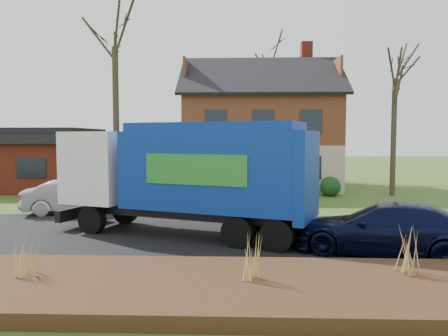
{
  "coord_description": "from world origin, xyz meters",
  "views": [
    {
      "loc": [
        0.76,
        -13.78,
        3.14
      ],
      "look_at": [
        0.15,
        2.5,
        2.0
      ],
      "focal_mm": 35.0,
      "sensor_mm": 36.0,
      "label": 1
    }
  ],
  "objects": [
    {
      "name": "ground",
      "position": [
        0.0,
        0.0,
        0.0
      ],
      "size": [
        120.0,
        120.0,
        0.0
      ],
      "primitive_type": "plane",
      "color": "#35501A",
      "rests_on": "ground"
    },
    {
      "name": "road",
      "position": [
        0.0,
        0.0,
        0.01
      ],
      "size": [
        80.0,
        7.0,
        0.02
      ],
      "primitive_type": "cube",
      "color": "black",
      "rests_on": "ground"
    },
    {
      "name": "mulch_verge",
      "position": [
        0.0,
        -5.3,
        0.15
      ],
      "size": [
        80.0,
        3.5,
        0.3
      ],
      "primitive_type": "cube",
      "color": "black",
      "rests_on": "ground"
    },
    {
      "name": "main_house",
      "position": [
        1.49,
        13.91,
        4.03
      ],
      "size": [
        12.95,
        8.95,
        9.26
      ],
      "color": "#C2B39C",
      "rests_on": "ground"
    },
    {
      "name": "ranch_house",
      "position": [
        -12.0,
        13.0,
        1.81
      ],
      "size": [
        9.8,
        8.2,
        3.7
      ],
      "color": "maroon",
      "rests_on": "ground"
    },
    {
      "name": "garbage_truck",
      "position": [
        -0.88,
        -0.02,
        2.07
      ],
      "size": [
        8.66,
        4.94,
        3.6
      ],
      "rotation": [
        0.0,
        0.0,
        -0.34
      ],
      "color": "black",
      "rests_on": "ground"
    },
    {
      "name": "silver_sedan",
      "position": [
        -6.07,
        4.01,
        0.69
      ],
      "size": [
        4.45,
        2.54,
        1.39
      ],
      "primitive_type": "imported",
      "rotation": [
        0.0,
        0.0,
        1.84
      ],
      "color": "#9DA1A5",
      "rests_on": "ground"
    },
    {
      "name": "navy_wagon",
      "position": [
        4.65,
        -2.09,
        0.7
      ],
      "size": [
        5.2,
        3.42,
        1.4
      ],
      "primitive_type": "imported",
      "rotation": [
        0.0,
        0.0,
        -1.9
      ],
      "color": "black",
      "rests_on": "ground"
    },
    {
      "name": "tree_front_west",
      "position": [
        -5.86,
        9.31,
        9.06
      ],
      "size": [
        3.7,
        3.7,
        10.99
      ],
      "color": "#383121",
      "rests_on": "ground"
    },
    {
      "name": "tree_front_east",
      "position": [
        9.02,
        10.11,
        7.32
      ],
      "size": [
        3.24,
        3.24,
        9.0
      ],
      "color": "#3E3525",
      "rests_on": "ground"
    },
    {
      "name": "tree_back",
      "position": [
        3.19,
        20.76,
        10.06
      ],
      "size": [
        3.81,
        3.81,
        12.07
      ],
      "color": "#433928",
      "rests_on": "ground"
    },
    {
      "name": "grass_clump_west",
      "position": [
        -3.61,
        -5.15,
        0.72
      ],
      "size": [
        0.32,
        0.26,
        0.84
      ],
      "color": "tan",
      "rests_on": "mulch_verge"
    },
    {
      "name": "grass_clump_mid",
      "position": [
        0.96,
        -5.27,
        0.77
      ],
      "size": [
        0.34,
        0.28,
        0.94
      ],
      "color": "tan",
      "rests_on": "mulch_verge"
    },
    {
      "name": "grass_clump_east",
      "position": [
        4.25,
        -4.72,
        0.79
      ],
      "size": [
        0.39,
        0.32,
        0.97
      ],
      "color": "#AA854B",
      "rests_on": "mulch_verge"
    }
  ]
}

